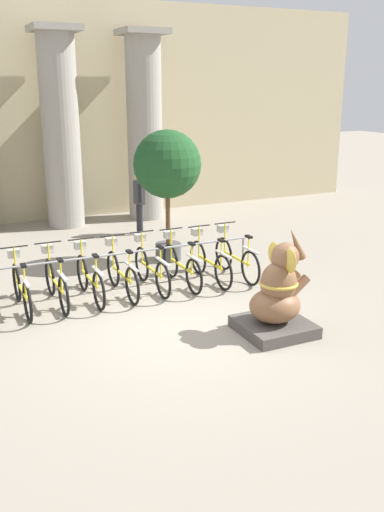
# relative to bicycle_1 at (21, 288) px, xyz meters

# --- Properties ---
(ground_plane) EXTENTS (60.00, 60.00, 0.00)m
(ground_plane) POSITION_rel_bicycle_1_xyz_m (2.15, -1.81, -0.41)
(ground_plane) COLOR gray
(building_facade) EXTENTS (20.00, 0.20, 6.00)m
(building_facade) POSITION_rel_bicycle_1_xyz_m (2.15, 6.79, 2.59)
(building_facade) COLOR #C6B78E
(building_facade) RESTS_ON ground_plane
(column_middle) EXTENTS (1.22, 1.22, 5.16)m
(column_middle) POSITION_rel_bicycle_1_xyz_m (2.15, 5.79, 2.21)
(column_middle) COLOR gray
(column_middle) RESTS_ON ground_plane
(column_right) EXTENTS (1.22, 1.22, 5.16)m
(column_right) POSITION_rel_bicycle_1_xyz_m (4.49, 5.79, 2.21)
(column_right) COLOR gray
(column_right) RESTS_ON ground_plane
(bike_rack) EXTENTS (5.40, 0.05, 0.77)m
(bike_rack) POSITION_rel_bicycle_1_xyz_m (1.80, 0.14, 0.23)
(bike_rack) COLOR gray
(bike_rack) RESTS_ON ground_plane
(bicycle_1) EXTENTS (0.48, 1.78, 1.03)m
(bicycle_1) POSITION_rel_bicycle_1_xyz_m (0.00, 0.00, 0.00)
(bicycle_1) COLOR black
(bicycle_1) RESTS_ON ground_plane
(bicycle_2) EXTENTS (0.48, 1.78, 1.03)m
(bicycle_2) POSITION_rel_bicycle_1_xyz_m (0.60, 0.04, 0.00)
(bicycle_2) COLOR black
(bicycle_2) RESTS_ON ground_plane
(bicycle_3) EXTENTS (0.48, 1.78, 1.03)m
(bicycle_3) POSITION_rel_bicycle_1_xyz_m (1.20, 0.03, 0.00)
(bicycle_3) COLOR black
(bicycle_3) RESTS_ON ground_plane
(bicycle_4) EXTENTS (0.48, 1.78, 1.03)m
(bicycle_4) POSITION_rel_bicycle_1_xyz_m (1.80, 0.02, 0.00)
(bicycle_4) COLOR black
(bicycle_4) RESTS_ON ground_plane
(bicycle_5) EXTENTS (0.48, 1.78, 1.03)m
(bicycle_5) POSITION_rel_bicycle_1_xyz_m (2.40, 0.06, 0.00)
(bicycle_5) COLOR black
(bicycle_5) RESTS_ON ground_plane
(bicycle_6) EXTENTS (0.48, 1.78, 1.03)m
(bicycle_6) POSITION_rel_bicycle_1_xyz_m (3.00, 0.02, 0.00)
(bicycle_6) COLOR black
(bicycle_6) RESTS_ON ground_plane
(bicycle_7) EXTENTS (0.48, 1.78, 1.03)m
(bicycle_7) POSITION_rel_bicycle_1_xyz_m (3.60, -0.01, 0.00)
(bicycle_7) COLOR black
(bicycle_7) RESTS_ON ground_plane
(bicycle_8) EXTENTS (0.48, 1.78, 1.03)m
(bicycle_8) POSITION_rel_bicycle_1_xyz_m (4.20, 0.01, 0.00)
(bicycle_8) COLOR black
(bicycle_8) RESTS_ON ground_plane
(elephant_statue) EXTENTS (1.06, 1.06, 1.68)m
(elephant_statue) POSITION_rel_bicycle_1_xyz_m (3.45, -2.62, 0.16)
(elephant_statue) COLOR #4C4742
(elephant_statue) RESTS_ON ground_plane
(person_pedestrian) EXTENTS (0.21, 0.47, 1.61)m
(person_pedestrian) POSITION_rel_bicycle_1_xyz_m (3.65, 4.08, 0.55)
(person_pedestrian) COLOR #28282D
(person_pedestrian) RESTS_ON ground_plane
(potted_tree) EXTENTS (1.45, 1.45, 2.84)m
(potted_tree) POSITION_rel_bicycle_1_xyz_m (3.43, 1.67, 1.63)
(potted_tree) COLOR #4C4C4C
(potted_tree) RESTS_ON ground_plane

